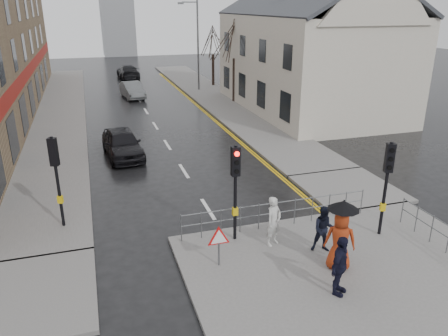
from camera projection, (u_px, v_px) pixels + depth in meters
ground at (231, 246)px, 14.97m from camera, size 120.00×120.00×0.00m
near_pavement at (367, 287)px, 12.66m from camera, size 10.00×9.00×0.14m
left_pavement at (58, 111)px, 33.67m from camera, size 4.00×44.00×0.14m
right_pavement at (213, 96)px, 39.09m from camera, size 4.00×40.00×0.14m
pavement_bridge_right at (348, 188)px, 19.44m from camera, size 4.00×4.20×0.14m
pavement_stub_left at (23, 297)px, 12.23m from camera, size 4.00×4.20×0.14m
building_right_cream at (308, 47)px, 32.72m from camera, size 9.00×16.40×10.10m
traffic_signal_near_left at (235, 177)px, 14.33m from camera, size 0.28×0.27×3.40m
traffic_signal_near_right at (388, 173)px, 14.66m from camera, size 0.34×0.33×3.40m
traffic_signal_far_left at (55, 166)px, 15.25m from camera, size 0.34×0.33×3.40m
guard_railing_front at (277, 208)px, 15.75m from camera, size 7.14×0.04×1.00m
warning_sign at (219, 240)px, 13.30m from camera, size 0.80×0.07×1.35m
street_lamp at (196, 40)px, 39.95m from camera, size 1.83×0.25×8.00m
tree_near at (234, 39)px, 34.91m from camera, size 2.40×2.40×6.58m
tree_far at (213, 41)px, 42.44m from camera, size 2.40×2.40×5.64m
pedestrian_a at (274, 221)px, 14.52m from camera, size 0.75×0.66×1.72m
pedestrian_b at (324, 229)px, 14.14m from camera, size 0.93×0.83×1.58m
pedestrian_with_umbrella at (341, 234)px, 13.08m from camera, size 1.12×1.00×2.27m
pedestrian_d at (340, 266)px, 11.98m from camera, size 1.08×1.00×1.78m
car_parked at (122, 143)px, 23.42m from camera, size 2.18×4.61×1.52m
car_mid at (132, 90)px, 38.32m from camera, size 1.99×4.36×1.39m
car_far at (128, 72)px, 48.09m from camera, size 2.27×5.25×1.50m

